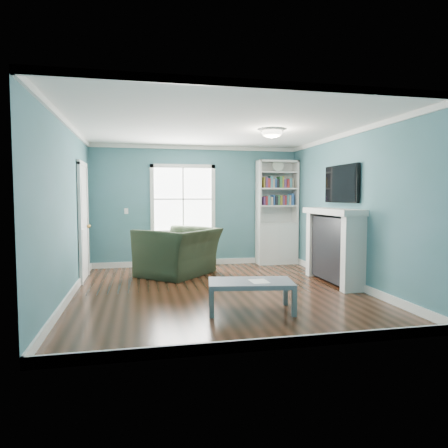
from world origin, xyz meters
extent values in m
plane|color=black|center=(0.00, 0.00, 0.00)|extent=(5.00, 5.00, 0.00)
plane|color=#396B6D|center=(0.00, 2.50, 1.30)|extent=(4.50, 0.00, 4.50)
plane|color=#396B6D|center=(0.00, -2.50, 1.30)|extent=(4.50, 0.00, 4.50)
plane|color=#396B6D|center=(-2.25, 0.00, 1.30)|extent=(0.00, 5.00, 5.00)
plane|color=#396B6D|center=(2.25, 0.00, 1.30)|extent=(0.00, 5.00, 5.00)
plane|color=white|center=(0.00, 0.00, 2.60)|extent=(5.00, 5.00, 0.00)
cube|color=white|center=(0.00, 2.48, 0.06)|extent=(4.50, 0.03, 0.12)
cube|color=white|center=(0.00, -2.48, 0.06)|extent=(4.50, 0.03, 0.12)
cube|color=white|center=(-2.23, 0.00, 0.06)|extent=(0.03, 5.00, 0.12)
cube|color=white|center=(2.23, 0.00, 0.06)|extent=(0.03, 5.00, 0.12)
cube|color=white|center=(0.00, 2.48, 2.56)|extent=(4.50, 0.04, 0.08)
cube|color=white|center=(0.00, -2.48, 2.56)|extent=(4.50, 0.04, 0.08)
cube|color=white|center=(-2.23, 0.00, 2.56)|extent=(0.04, 5.00, 0.08)
cube|color=white|center=(2.23, 0.00, 2.56)|extent=(0.04, 5.00, 0.08)
cube|color=white|center=(-0.30, 2.50, 1.45)|extent=(1.24, 0.01, 1.34)
cube|color=white|center=(-0.96, 2.48, 1.45)|extent=(0.08, 0.06, 1.50)
cube|color=white|center=(0.36, 2.48, 1.45)|extent=(0.08, 0.06, 1.50)
cube|color=white|center=(-0.30, 2.48, 0.74)|extent=(1.40, 0.06, 0.08)
cube|color=white|center=(-0.30, 2.48, 2.16)|extent=(1.40, 0.06, 0.08)
cube|color=white|center=(-0.30, 2.48, 1.45)|extent=(1.24, 0.03, 0.03)
cube|color=white|center=(-0.30, 2.48, 1.45)|extent=(0.03, 0.03, 1.34)
cube|color=silver|center=(1.77, 2.30, 0.45)|extent=(0.90, 0.35, 0.90)
cube|color=silver|center=(1.34, 2.30, 1.60)|extent=(0.04, 0.35, 1.40)
cube|color=silver|center=(2.20, 2.30, 1.60)|extent=(0.04, 0.35, 1.40)
cube|color=silver|center=(1.77, 2.46, 1.60)|extent=(0.90, 0.02, 1.40)
cube|color=silver|center=(1.77, 2.30, 2.28)|extent=(0.90, 0.35, 0.04)
cube|color=silver|center=(1.77, 2.30, 0.92)|extent=(0.84, 0.33, 0.03)
cube|color=silver|center=(1.77, 2.30, 1.30)|extent=(0.84, 0.33, 0.03)
cube|color=silver|center=(1.77, 2.30, 1.68)|extent=(0.84, 0.33, 0.03)
cube|color=silver|center=(1.77, 2.30, 2.04)|extent=(0.84, 0.33, 0.03)
cube|color=#593366|center=(1.77, 2.28, 1.43)|extent=(0.70, 0.25, 0.22)
cube|color=maroon|center=(1.77, 2.28, 1.81)|extent=(0.70, 0.25, 0.22)
cylinder|color=beige|center=(1.77, 2.25, 2.19)|extent=(0.26, 0.06, 0.26)
cube|color=black|center=(2.09, 0.20, 0.60)|extent=(0.30, 1.20, 1.10)
cube|color=black|center=(2.07, 0.20, 0.40)|extent=(0.22, 0.65, 0.70)
cube|color=silver|center=(2.07, -0.47, 0.60)|extent=(0.36, 0.16, 1.20)
cube|color=silver|center=(2.07, 0.87, 0.60)|extent=(0.36, 0.16, 1.20)
cube|color=silver|center=(2.05, 0.20, 1.25)|extent=(0.44, 1.58, 0.10)
cube|color=black|center=(2.20, 0.20, 1.72)|extent=(0.06, 1.10, 0.65)
cube|color=silver|center=(-2.23, 1.40, 1.02)|extent=(0.04, 0.80, 2.05)
cube|color=white|center=(-2.22, 0.95, 1.02)|extent=(0.05, 0.08, 2.13)
cube|color=white|center=(-2.22, 1.85, 1.02)|extent=(0.05, 0.08, 2.13)
cube|color=white|center=(-2.22, 1.40, 2.09)|extent=(0.05, 0.98, 0.08)
sphere|color=#BF8C3F|center=(-2.17, 1.70, 0.95)|extent=(0.07, 0.07, 0.07)
ellipsoid|color=white|center=(0.90, 0.10, 2.54)|extent=(0.34, 0.34, 0.15)
cylinder|color=white|center=(0.90, 0.10, 2.58)|extent=(0.38, 0.38, 0.03)
cube|color=white|center=(-1.50, 2.48, 1.20)|extent=(0.08, 0.01, 0.12)
imported|color=black|center=(-0.50, 1.46, 0.60)|extent=(1.59, 1.63, 1.21)
cube|color=#4F595E|center=(-0.36, -1.34, 0.17)|extent=(0.07, 0.07, 0.34)
cube|color=#4F595E|center=(0.67, -1.50, 0.17)|extent=(0.07, 0.07, 0.34)
cube|color=#4F595E|center=(-0.27, -0.81, 0.17)|extent=(0.07, 0.07, 0.34)
cube|color=#4F595E|center=(0.76, -0.97, 0.17)|extent=(0.07, 0.07, 0.34)
cube|color=#525A69|center=(0.20, -1.15, 0.37)|extent=(1.18, 0.77, 0.06)
cube|color=white|center=(0.30, -1.21, 0.40)|extent=(0.23, 0.29, 0.00)
camera|label=1|loc=(-1.21, -6.15, 1.51)|focal=32.00mm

